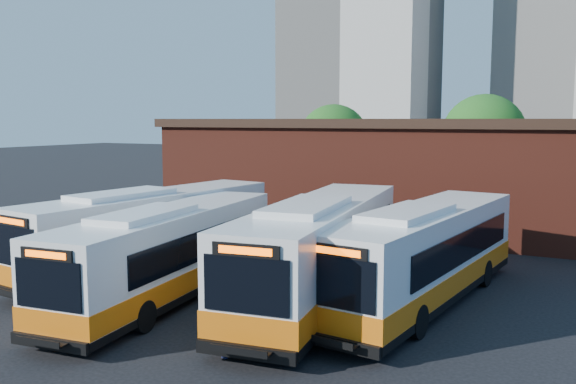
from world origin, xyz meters
The scene contains 9 objects.
ground centered at (0.00, 0.00, 0.00)m, with size 220.00×220.00×0.00m, color black.
bus_west centered at (-6.63, 3.86, 1.60)m, with size 4.32×13.09×3.51m.
bus_midwest centered at (-3.43, 0.91, 1.53)m, with size 3.74×12.53×3.37m.
bus_mideast centered at (1.44, 3.18, 1.67)m, with size 4.33×13.71×3.68m.
bus_east centered at (4.78, 4.48, 1.58)m, with size 4.17×12.98×3.49m.
transit_worker centered at (1.35, -2.69, 0.97)m, with size 0.71×0.47×1.94m, color #131637.
depot_building centered at (0.00, 20.00, 3.26)m, with size 28.60×12.60×6.40m.
tree_west centered at (-10.00, 32.00, 4.64)m, with size 6.00×6.00×7.65m.
tree_mid centered at (2.00, 34.00, 5.08)m, with size 6.56×6.56×8.36m.
Camera 1 is at (9.88, -16.13, 6.37)m, focal length 38.00 mm.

